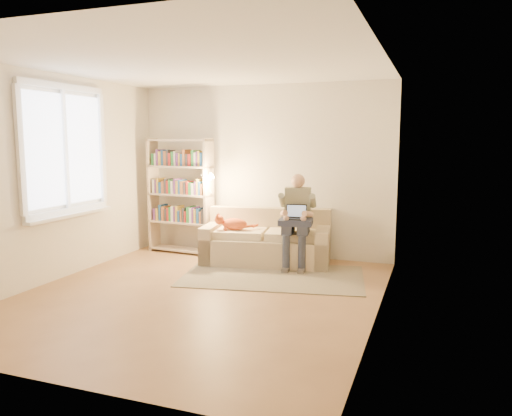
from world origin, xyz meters
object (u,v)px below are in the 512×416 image
at_px(sofa, 267,244).
at_px(laptop, 292,215).
at_px(cat, 235,223).
at_px(bookshelf, 180,190).
at_px(person, 297,215).

xyz_separation_m(sofa, laptop, (0.44, -0.19, 0.47)).
bearing_deg(cat, laptop, -9.24).
bearing_deg(bookshelf, cat, -13.11).
bearing_deg(cat, bookshelf, 153.15).
distance_m(cat, bookshelf, 1.20).
height_order(sofa, laptop, laptop).
xyz_separation_m(cat, laptop, (0.85, -0.00, 0.17)).
bearing_deg(laptop, person, 65.94).
height_order(laptop, bookshelf, bookshelf).
distance_m(sofa, cat, 0.54).
xyz_separation_m(cat, bookshelf, (-1.07, 0.34, 0.41)).
bearing_deg(cat, person, -1.77).
distance_m(cat, laptop, 0.87).
distance_m(person, laptop, 0.12).
distance_m(laptop, bookshelf, 1.96).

